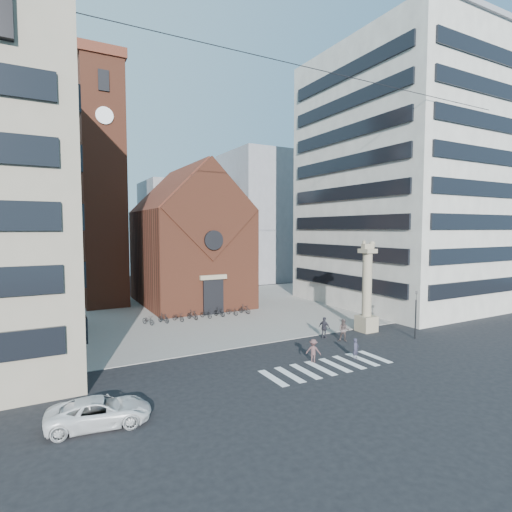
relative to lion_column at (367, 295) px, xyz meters
The scene contains 24 objects.
ground 11.01m from the lion_column, 163.32° to the right, with size 120.00×120.00×0.00m, color black.
piazza 19.18m from the lion_column, 122.03° to the left, with size 46.00×30.00×0.05m, color gray.
zebra_crossing 11.72m from the lion_column, 147.61° to the right, with size 10.20×3.20×0.01m, color white, non-canonical shape.
church 24.62m from the lion_column, 114.43° to the left, with size 12.00×16.65×18.00m.
campanile 34.29m from the lion_column, 128.68° to the left, with size 5.50×5.50×31.20m.
building_right 20.83m from the lion_column, 32.75° to the left, with size 18.00×22.00×32.00m, color beige.
bg_block_left 48.23m from the lion_column, 129.04° to the left, with size 16.00×14.00×22.00m, color gray.
bg_block_mid 42.55m from the lion_column, 95.45° to the left, with size 14.00×12.00×18.00m, color gray.
bg_block_right 41.69m from the lion_column, 72.91° to the left, with size 16.00×14.00×24.00m, color gray.
lion_column is the anchor object (origin of this frame).
traffic_light 4.62m from the lion_column, 63.54° to the right, with size 0.13×0.16×4.30m.
white_car 26.03m from the lion_column, 163.76° to the right, with size 2.30×4.98×1.39m, color silver.
pedestrian_0 9.03m from the lion_column, 139.15° to the right, with size 0.57×0.37×1.56m, color #2D2B3C.
pedestrian_1 5.12m from the lion_column, 158.98° to the right, with size 0.95×0.74×1.96m, color #554644.
pedestrian_2 5.63m from the lion_column, behind, with size 1.12×0.46×1.90m, color #292830.
pedestrian_3 11.16m from the lion_column, 154.28° to the right, with size 1.11×0.64×1.71m, color #4F3535.
scooter_0 21.86m from the lion_column, 145.05° to the left, with size 0.61×1.74×0.91m, color black.
scooter_1 20.60m from the lion_column, 142.52° to the left, with size 0.48×1.68×1.01m, color black.
scooter_2 19.40m from the lion_column, 139.66° to the left, with size 0.61×1.74×0.91m, color black.
scooter_3 18.23m from the lion_column, 136.42° to the left, with size 0.48×1.68×1.01m, color black.
scooter_4 17.15m from the lion_column, 132.75° to the left, with size 0.61×1.74×0.91m, color black.
scooter_5 16.14m from the lion_column, 128.58° to the left, with size 0.48×1.68×1.01m, color black.
scooter_6 15.23m from the lion_column, 123.86° to the left, with size 0.61×1.74×0.91m, color black.
scooter_7 14.42m from the lion_column, 118.56° to the left, with size 0.48×1.68×1.01m, color black.
Camera 1 is at (-17.21, -24.93, 9.84)m, focal length 28.00 mm.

